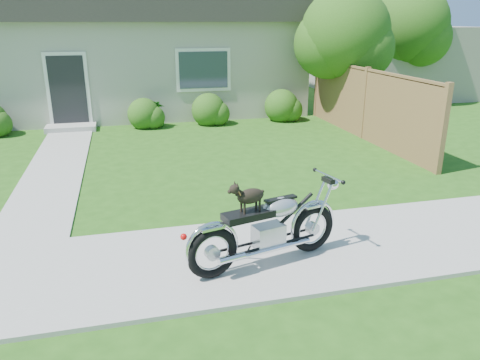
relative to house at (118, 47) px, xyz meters
name	(u,v)px	position (x,y,z in m)	size (l,w,h in m)	color
ground	(135,269)	(0.00, -11.99, -2.16)	(80.00, 80.00, 0.00)	#235114
sidewalk	(134,268)	(0.00, -11.99, -2.14)	(24.00, 2.20, 0.04)	#9E9B93
walkway	(57,166)	(-1.50, -6.99, -2.14)	(1.20, 8.00, 0.03)	#9E9B93
house	(118,47)	(0.00, 0.00, 0.00)	(12.60, 7.03, 4.50)	#ACA89B
fence	(365,104)	(6.30, -6.24, -1.22)	(0.12, 6.62, 1.90)	olive
tree_near	(349,37)	(6.63, -4.41, 0.41)	(2.67, 2.62, 4.01)	#3D2B1C
tree_far	(413,28)	(10.53, -1.65, 0.61)	(2.84, 2.82, 4.32)	#3D2B1C
shrub_row	(134,114)	(0.31, -3.49, -1.73)	(10.73, 1.08, 1.08)	#2A5416
potted_plant_right	(158,113)	(1.00, -3.44, -1.76)	(0.45, 0.45, 0.80)	#21691D
motorcycle_with_dog	(268,227)	(1.70, -12.32, -1.61)	(2.19, 0.85, 1.17)	black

